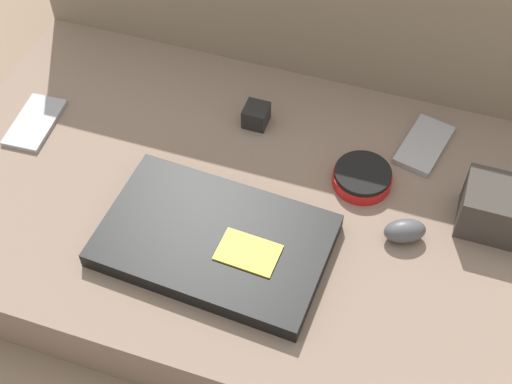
{
  "coord_description": "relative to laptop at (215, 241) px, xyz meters",
  "views": [
    {
      "loc": [
        0.22,
        -0.67,
        1.01
      ],
      "look_at": [
        0.0,
        0.0,
        0.13
      ],
      "focal_mm": 50.0,
      "sensor_mm": 36.0,
      "label": 1
    }
  ],
  "objects": [
    {
      "name": "charger_brick",
      "position": [
        -0.02,
        0.27,
        0.0
      ],
      "size": [
        0.04,
        0.04,
        0.04
      ],
      "color": "black",
      "rests_on": "couch_seat"
    },
    {
      "name": "phone_silver",
      "position": [
        -0.39,
        0.14,
        -0.01
      ],
      "size": [
        0.08,
        0.13,
        0.01
      ],
      "rotation": [
        0.0,
        0.0,
        0.06
      ],
      "color": "#99999E",
      "rests_on": "couch_seat"
    },
    {
      "name": "camera_pouch",
      "position": [
        0.4,
        0.18,
        0.03
      ],
      "size": [
        0.11,
        0.09,
        0.08
      ],
      "color": "#38332D",
      "rests_on": "couch_seat"
    },
    {
      "name": "speaker_puck",
      "position": [
        0.18,
        0.19,
        -0.0
      ],
      "size": [
        0.1,
        0.1,
        0.03
      ],
      "color": "red",
      "rests_on": "couch_seat"
    },
    {
      "name": "ground_plane",
      "position": [
        0.03,
        0.1,
        -0.12
      ],
      "size": [
        8.0,
        8.0,
        0.0
      ],
      "primitive_type": "plane",
      "color": "#7A6651"
    },
    {
      "name": "laptop",
      "position": [
        0.0,
        0.0,
        0.0
      ],
      "size": [
        0.35,
        0.23,
        0.03
      ],
      "rotation": [
        0.0,
        0.0,
        -0.06
      ],
      "color": "black",
      "rests_on": "couch_seat"
    },
    {
      "name": "couch_seat",
      "position": [
        0.03,
        0.1,
        -0.07
      ],
      "size": [
        1.06,
        0.62,
        0.11
      ],
      "color": "#7A6656",
      "rests_on": "ground_plane"
    },
    {
      "name": "computer_mouse",
      "position": [
        0.27,
        0.1,
        0.01
      ],
      "size": [
        0.07,
        0.06,
        0.04
      ],
      "rotation": [
        0.0,
        0.0,
        0.41
      ],
      "color": "#4C4C51",
      "rests_on": "couch_seat"
    },
    {
      "name": "phone_black",
      "position": [
        0.27,
        0.3,
        -0.01
      ],
      "size": [
        0.09,
        0.13,
        0.01
      ],
      "rotation": [
        0.0,
        0.0,
        -0.22
      ],
      "color": "#99999E",
      "rests_on": "couch_seat"
    }
  ]
}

